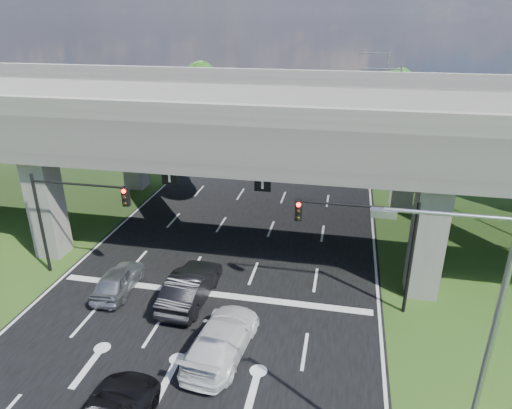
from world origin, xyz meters
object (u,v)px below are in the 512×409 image
(signal_right, at_px, (367,234))
(car_white, at_px, (221,339))
(signal_left, at_px, (72,208))
(streetlight_near, at_px, (471,353))
(car_silver, at_px, (118,280))
(streetlight_far, at_px, (391,116))
(streetlight_beyond, at_px, (382,88))
(car_dark, at_px, (191,286))

(signal_right, xyz_separation_m, car_white, (-6.02, -4.80, -3.37))
(signal_left, bearing_deg, streetlight_near, -29.02)
(streetlight_near, xyz_separation_m, car_silver, (-15.05, 8.77, -5.11))
(signal_left, distance_m, streetlight_far, 26.95)
(streetlight_far, relative_size, car_silver, 2.40)
(signal_left, xyz_separation_m, car_white, (9.62, -4.80, -3.37))
(streetlight_near, height_order, car_silver, streetlight_near)
(streetlight_beyond, bearing_deg, car_dark, -106.38)
(streetlight_far, bearing_deg, car_dark, -117.26)
(car_silver, xyz_separation_m, car_dark, (4.10, -0.02, 0.14))
(car_dark, bearing_deg, car_silver, 2.25)
(signal_right, xyz_separation_m, car_dark, (-8.68, -1.19, -3.30))
(signal_left, bearing_deg, car_silver, -22.25)
(signal_right, bearing_deg, streetlight_near, -77.12)
(streetlight_near, bearing_deg, signal_right, 102.88)
(streetlight_beyond, distance_m, car_dark, 39.14)
(signal_left, xyz_separation_m, streetlight_far, (17.92, 20.06, 1.66))
(car_silver, bearing_deg, signal_right, -177.46)
(streetlight_near, relative_size, streetlight_beyond, 1.00)
(signal_left, distance_m, streetlight_beyond, 40.30)
(streetlight_near, distance_m, streetlight_far, 30.00)
(signal_left, height_order, car_silver, signal_left)
(car_dark, bearing_deg, signal_left, -7.21)
(streetlight_near, relative_size, car_dark, 1.93)
(streetlight_far, bearing_deg, streetlight_beyond, 90.00)
(car_silver, relative_size, car_dark, 0.80)
(car_dark, bearing_deg, streetlight_beyond, -103.87)
(signal_left, distance_m, streetlight_near, 20.56)
(signal_right, relative_size, streetlight_beyond, 0.60)
(car_silver, distance_m, car_dark, 4.10)
(signal_right, relative_size, streetlight_near, 0.60)
(signal_right, xyz_separation_m, signal_left, (-15.65, 0.00, 0.00))
(streetlight_near, bearing_deg, car_white, 148.23)
(car_silver, bearing_deg, car_dark, 177.01)
(streetlight_far, xyz_separation_m, car_dark, (-10.95, -21.25, -4.96))
(car_white, bearing_deg, streetlight_near, 154.17)
(streetlight_far, distance_m, streetlight_beyond, 16.00)
(car_white, bearing_deg, signal_right, -135.49)
(streetlight_beyond, bearing_deg, streetlight_far, -90.00)
(streetlight_far, bearing_deg, car_white, -108.46)
(streetlight_beyond, height_order, car_white, streetlight_beyond)
(streetlight_beyond, xyz_separation_m, car_dark, (-10.95, -37.25, -4.96))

